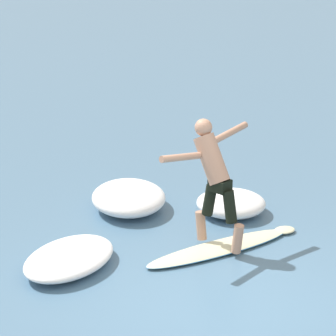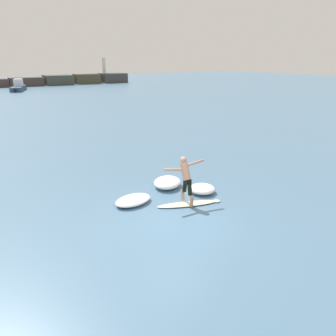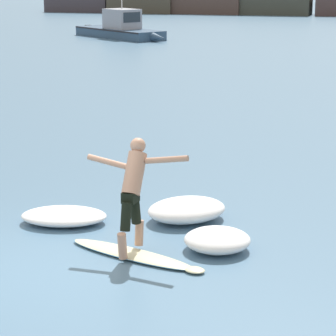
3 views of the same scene
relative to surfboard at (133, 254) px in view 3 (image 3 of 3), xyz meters
name	(u,v)px [view 3 (image 3 of 3)]	position (x,y,z in m)	size (l,w,h in m)	color
ground_plane	(38,270)	(-1.18, -0.84, -0.04)	(200.00, 200.00, 0.00)	slate
surfboard	(133,254)	(0.00, 0.00, 0.00)	(2.38, 1.23, 0.21)	beige
surfer	(134,185)	(-0.02, 0.14, 1.04)	(1.63, 0.85, 1.69)	tan
small_boat_offshore	(121,29)	(-11.12, 35.44, 0.51)	(6.87, 5.71, 2.62)	#304B68
wave_foam_at_tail	(64,216)	(-1.59, 1.26, 0.09)	(1.61, 1.22, 0.25)	white
wave_foam_at_nose	(217,240)	(1.17, 0.59, 0.13)	(1.12, 1.12, 0.32)	white
wave_foam_beside	(187,210)	(0.39, 1.92, 0.15)	(1.78, 1.77, 0.37)	white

